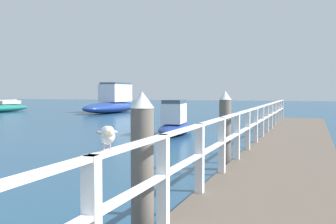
% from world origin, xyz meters
% --- Properties ---
extents(pier_deck, '(2.22, 24.18, 0.36)m').
position_xyz_m(pier_deck, '(0.00, 12.09, 0.18)').
color(pier_deck, brown).
rests_on(pier_deck, ground_plane).
extents(pier_railing, '(0.12, 22.70, 1.02)m').
position_xyz_m(pier_railing, '(-1.03, 12.09, 0.99)').
color(pier_railing, white).
rests_on(pier_railing, pier_deck).
extents(dock_piling_near, '(0.29, 0.29, 1.85)m').
position_xyz_m(dock_piling_near, '(-1.41, 4.35, 0.94)').
color(dock_piling_near, '#6B6056').
rests_on(dock_piling_near, ground_plane).
extents(dock_piling_far, '(0.29, 0.29, 1.85)m').
position_xyz_m(dock_piling_far, '(-1.41, 9.47, 0.94)').
color(dock_piling_far, '#6B6056').
rests_on(dock_piling_far, ground_plane).
extents(seagull_foreground, '(0.28, 0.43, 0.21)m').
position_xyz_m(seagull_foreground, '(-1.03, 2.67, 1.51)').
color(seagull_foreground, white).
rests_on(seagull_foreground, pier_railing).
extents(boat_0, '(2.70, 8.37, 2.57)m').
position_xyz_m(boat_0, '(-15.61, 32.28, 0.86)').
color(boat_0, navy).
rests_on(boat_0, ground_plane).
extents(boat_2, '(2.40, 6.15, 8.47)m').
position_xyz_m(boat_2, '(-25.10, 29.92, 0.43)').
color(boat_2, '#197266').
rests_on(boat_2, ground_plane).
extents(boat_3, '(1.76, 4.14, 1.48)m').
position_xyz_m(boat_3, '(-5.01, 16.79, 0.49)').
color(boat_3, navy).
rests_on(boat_3, ground_plane).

